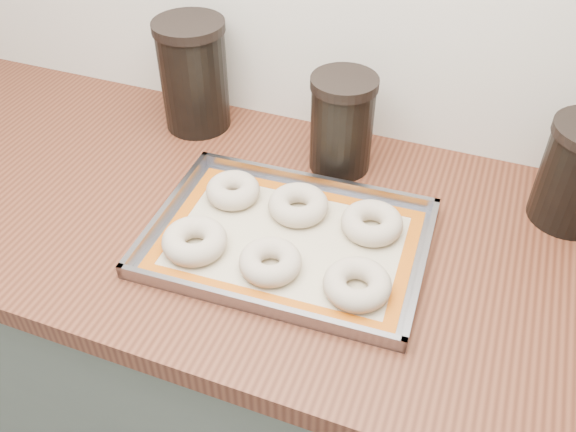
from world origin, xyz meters
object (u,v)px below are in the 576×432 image
at_px(baking_tray, 288,240).
at_px(bagel_back_left, 233,190).
at_px(bagel_back_mid, 298,205).
at_px(bagel_back_right, 372,223).
at_px(bagel_front_left, 195,241).
at_px(bagel_front_right, 357,284).
at_px(canister_mid, 342,123).
at_px(canister_left, 194,75).
at_px(bagel_front_mid, 270,262).

bearing_deg(baking_tray, bagel_back_left, 152.21).
relative_size(bagel_back_left, bagel_back_mid, 0.92).
distance_m(baking_tray, bagel_back_left, 0.15).
bearing_deg(bagel_back_right, bagel_front_left, -150.55).
relative_size(bagel_front_right, bagel_back_right, 1.00).
bearing_deg(bagel_back_left, canister_mid, 49.37).
bearing_deg(canister_left, canister_mid, -6.49).
height_order(bagel_front_left, bagel_front_mid, bagel_front_left).
relative_size(bagel_front_left, canister_mid, 0.57).
bearing_deg(canister_mid, bagel_back_mid, -98.03).
distance_m(bagel_back_mid, canister_left, 0.38).
distance_m(bagel_front_right, bagel_back_right, 0.15).
bearing_deg(canister_left, bagel_back_mid, -34.28).
relative_size(baking_tray, bagel_back_left, 4.83).
bearing_deg(bagel_back_right, bagel_front_right, -83.95).
height_order(baking_tray, bagel_front_mid, bagel_front_mid).
distance_m(baking_tray, bagel_back_right, 0.15).
xyz_separation_m(baking_tray, canister_left, (-0.31, 0.28, 0.11)).
bearing_deg(bagel_back_mid, bagel_front_right, -44.22).
relative_size(bagel_front_left, bagel_back_mid, 1.02).
bearing_deg(canister_left, bagel_back_right, -25.36).
bearing_deg(canister_left, bagel_back_left, -49.69).
bearing_deg(bagel_back_mid, bagel_front_left, -130.84).
distance_m(bagel_back_mid, bagel_back_right, 0.13).
height_order(bagel_front_mid, bagel_back_right, same).
relative_size(bagel_back_mid, canister_left, 0.46).
height_order(baking_tray, canister_left, canister_left).
distance_m(bagel_back_left, bagel_back_right, 0.26).
height_order(baking_tray, bagel_front_right, bagel_front_right).
bearing_deg(bagel_front_left, baking_tray, 28.40).
height_order(bagel_back_mid, bagel_back_right, same).
xyz_separation_m(bagel_front_left, bagel_back_left, (0.00, 0.14, -0.00)).
xyz_separation_m(bagel_front_mid, bagel_back_left, (-0.13, 0.14, 0.00)).
relative_size(bagel_back_mid, canister_mid, 0.56).
height_order(bagel_front_left, canister_mid, canister_mid).
height_order(bagel_back_right, canister_mid, canister_mid).
height_order(bagel_back_right, canister_left, canister_left).
relative_size(bagel_front_mid, canister_mid, 0.53).
bearing_deg(bagel_back_left, bagel_back_right, 0.77).
bearing_deg(bagel_front_mid, baking_tray, 88.18).
distance_m(canister_left, canister_mid, 0.33).
distance_m(bagel_front_left, canister_left, 0.41).
distance_m(baking_tray, canister_left, 0.43).
distance_m(bagel_back_left, canister_mid, 0.24).
bearing_deg(bagel_front_right, bagel_front_mid, -178.99).
relative_size(baking_tray, canister_mid, 2.49).
relative_size(bagel_front_left, bagel_front_right, 1.02).
bearing_deg(bagel_front_right, bagel_back_left, 152.72).
xyz_separation_m(bagel_back_right, canister_mid, (-0.11, 0.17, 0.07)).
bearing_deg(canister_mid, bagel_back_right, -57.15).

